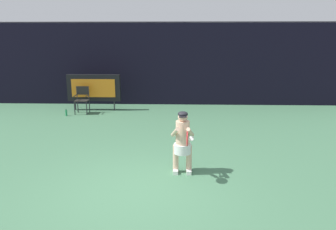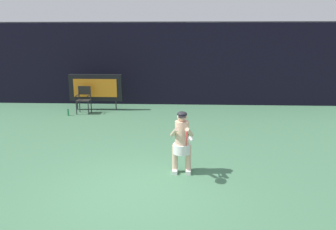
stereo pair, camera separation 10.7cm
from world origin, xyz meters
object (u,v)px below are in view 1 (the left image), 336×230
Objects in this scene: tennis_player at (183,140)px; tennis_racket at (187,138)px; umpire_chair at (82,98)px; water_bottle at (66,113)px; scoreboard at (94,88)px.

tennis_racket is (0.09, -0.49, 0.21)m from tennis_player.
tennis_player is (3.95, -5.66, 0.15)m from umpire_chair.
tennis_player is at bearing -55.09° from umpire_chair.
umpire_chair is 4.08× the size of water_bottle.
water_bottle is 6.89m from tennis_player.
umpire_chair reaches higher than water_bottle.
umpire_chair is 7.37m from tennis_racket.
tennis_player is (3.61, -6.25, -0.18)m from scoreboard.
umpire_chair is at bearing 124.91° from tennis_player.
tennis_racket reaches higher than umpire_chair.
tennis_player is at bearing 95.87° from tennis_racket.
scoreboard reaches higher than umpire_chair.
scoreboard reaches higher than tennis_racket.
tennis_racket is at bearing -79.94° from tennis_player.
umpire_chair is 0.76× the size of tennis_player.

